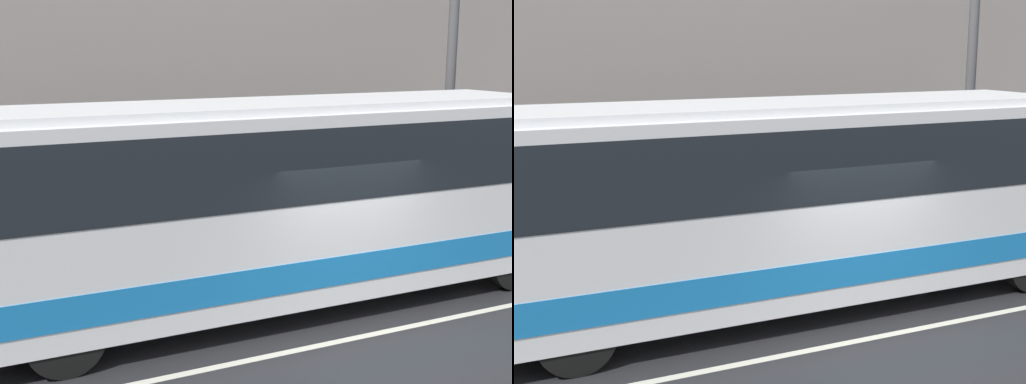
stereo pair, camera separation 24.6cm
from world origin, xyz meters
TOP-DOWN VIEW (x-y plane):
  - ground_plane at (0.00, 0.00)m, footprint 60.00×60.00m
  - sidewalk at (0.00, 5.50)m, footprint 60.00×3.00m
  - building_facade at (0.00, 7.14)m, footprint 60.00×0.35m
  - lane_stripe at (0.00, 0.00)m, footprint 54.00×0.14m
  - transit_bus at (-0.77, 1.77)m, footprint 11.82×2.58m
  - utility_pole_near at (5.25, 4.50)m, footprint 0.22×0.22m

SIDE VIEW (x-z plane):
  - ground_plane at x=0.00m, z-range 0.00..0.00m
  - lane_stripe at x=0.00m, z-range 0.00..0.01m
  - sidewalk at x=0.00m, z-range 0.00..0.16m
  - transit_bus at x=-0.77m, z-range 0.21..3.59m
  - utility_pole_near at x=5.25m, z-range 0.16..8.48m
  - building_facade at x=0.00m, z-range -0.16..8.94m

